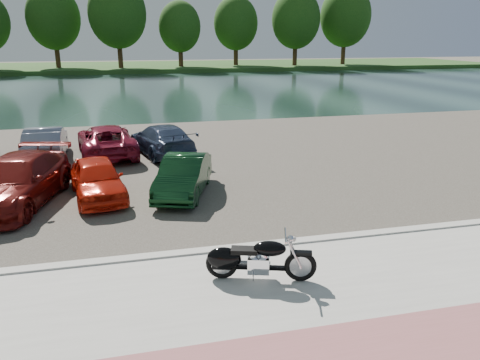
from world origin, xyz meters
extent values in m
plane|color=#595447|center=(0.00, 0.00, 0.00)|extent=(200.00, 200.00, 0.00)
cube|color=#AFADA5|center=(0.00, -1.00, 0.05)|extent=(60.00, 6.00, 0.10)
cube|color=#AFADA5|center=(0.00, 2.00, 0.07)|extent=(60.00, 0.30, 0.14)
cube|color=#3D3831|center=(0.00, 11.00, 0.02)|extent=(60.00, 18.00, 0.04)
cube|color=#1A302B|center=(0.00, 40.00, 0.00)|extent=(120.00, 40.00, 0.00)
cube|color=#234B1A|center=(0.00, 72.00, 0.30)|extent=(120.00, 24.00, 0.60)
cylinder|color=#3B2315|center=(-12.00, 67.40, 3.30)|extent=(0.70, 0.70, 5.40)
ellipsoid|color=#153B10|center=(-12.00, 67.40, 7.62)|extent=(7.56, 7.56, 9.07)
cylinder|color=#3B2315|center=(-3.00, 64.60, 3.52)|extent=(0.70, 0.70, 5.85)
ellipsoid|color=#153B10|center=(-3.00, 64.60, 8.21)|extent=(8.19, 8.19, 9.83)
cylinder|color=#3B2315|center=(6.00, 66.00, 2.85)|extent=(0.70, 0.70, 4.50)
ellipsoid|color=#153B10|center=(6.00, 66.00, 6.45)|extent=(6.30, 6.30, 7.56)
cylinder|color=#3B2315|center=(15.00, 67.40, 3.08)|extent=(0.70, 0.70, 4.95)
ellipsoid|color=#153B10|center=(15.00, 67.40, 7.04)|extent=(6.93, 6.93, 8.32)
cylinder|color=#3B2315|center=(24.00, 64.60, 3.30)|extent=(0.70, 0.70, 5.40)
ellipsoid|color=#153B10|center=(24.00, 64.60, 7.62)|extent=(7.56, 7.56, 9.07)
cylinder|color=#3B2315|center=(33.00, 66.00, 3.52)|extent=(0.70, 0.70, 5.85)
ellipsoid|color=#153B10|center=(33.00, 66.00, 8.21)|extent=(8.19, 8.19, 9.83)
torus|color=black|center=(0.73, 0.12, 0.44)|extent=(0.68, 0.32, 0.68)
torus|color=black|center=(-0.85, 0.62, 0.44)|extent=(0.68, 0.32, 0.68)
cylinder|color=#B2B2B7|center=(0.73, 0.12, 0.44)|extent=(0.46, 0.20, 0.46)
cylinder|color=#B2B2B7|center=(-0.85, 0.62, 0.44)|extent=(0.46, 0.20, 0.46)
cylinder|color=silver|center=(0.56, 0.07, 0.74)|extent=(0.33, 0.15, 0.63)
cylinder|color=silver|center=(0.62, 0.26, 0.74)|extent=(0.33, 0.15, 0.63)
cylinder|color=silver|center=(0.41, 0.22, 1.13)|extent=(0.26, 0.73, 0.04)
sphere|color=silver|center=(0.51, 0.19, 1.05)|extent=(0.20, 0.20, 0.16)
sphere|color=silver|center=(0.57, 0.17, 1.05)|extent=(0.14, 0.14, 0.11)
cube|color=black|center=(0.73, 0.12, 0.75)|extent=(0.47, 0.27, 0.06)
cube|color=black|center=(-0.06, 0.37, 0.38)|extent=(1.17, 0.46, 0.08)
cube|color=silver|center=(-0.11, 0.39, 0.45)|extent=(0.53, 0.44, 0.34)
cylinder|color=silver|center=(-0.01, 0.36, 0.65)|extent=(0.29, 0.25, 0.27)
cylinder|color=silver|center=(-0.20, 0.42, 0.65)|extent=(0.29, 0.25, 0.27)
ellipsoid|color=black|center=(0.11, 0.32, 0.82)|extent=(0.76, 0.55, 0.32)
cube|color=black|center=(-0.39, 0.48, 0.76)|extent=(0.61, 0.43, 0.10)
ellipsoid|color=black|center=(-0.80, 0.60, 0.56)|extent=(0.80, 0.54, 0.50)
cube|color=black|center=(-0.85, 0.62, 0.49)|extent=(0.44, 0.29, 0.30)
cylinder|color=silver|center=(-0.35, 0.63, 0.32)|extent=(1.08, 0.42, 0.09)
cylinder|color=silver|center=(-0.35, 0.63, 0.40)|extent=(1.08, 0.42, 0.09)
cylinder|color=#B2B2B7|center=(-0.26, 0.24, 0.23)|extent=(0.07, 0.14, 0.22)
imported|color=#60100D|center=(-6.00, 6.78, 0.78)|extent=(3.18, 5.43, 1.48)
imported|color=red|center=(-3.65, 6.83, 0.68)|extent=(2.11, 3.94, 1.27)
imported|color=black|center=(-0.92, 6.55, 0.67)|extent=(2.45, 4.02, 1.25)
imported|color=slate|center=(-5.99, 12.51, 0.73)|extent=(1.65, 4.27, 1.39)
imported|color=maroon|center=(-3.53, 12.55, 0.71)|extent=(2.83, 5.09, 1.35)
imported|color=#2A3752|center=(-1.17, 12.16, 0.71)|extent=(2.94, 4.92, 1.34)
camera|label=1|loc=(-2.56, -8.11, 5.02)|focal=35.00mm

